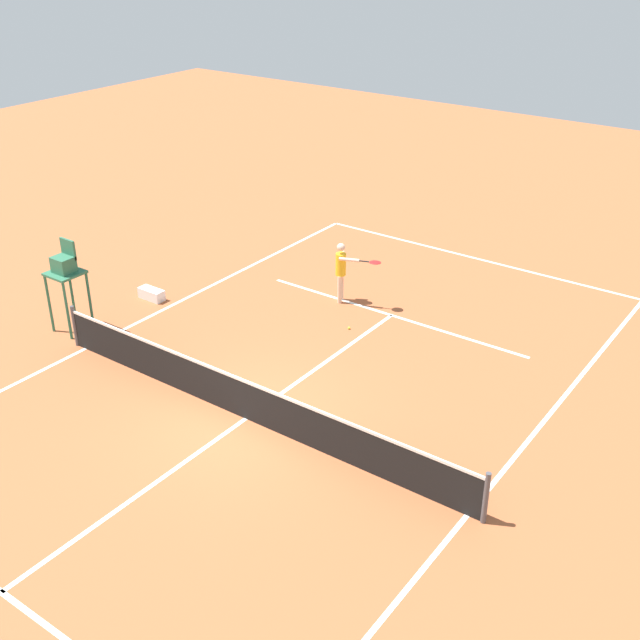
% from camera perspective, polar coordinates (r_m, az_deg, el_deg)
% --- Properties ---
extents(ground_plane, '(60.00, 60.00, 0.00)m').
position_cam_1_polar(ground_plane, '(16.93, -5.33, -7.07)').
color(ground_plane, '#AD5933').
extents(court_lines, '(10.40, 21.61, 0.01)m').
position_cam_1_polar(court_lines, '(16.92, -5.33, -7.06)').
color(court_lines, white).
rests_on(court_lines, ground).
extents(tennis_net, '(11.00, 0.10, 1.07)m').
position_cam_1_polar(tennis_net, '(16.65, -5.41, -5.66)').
color(tennis_net, '#4C4C51').
rests_on(tennis_net, ground).
extents(player_serving, '(1.31, 0.57, 1.70)m').
position_cam_1_polar(player_serving, '(21.33, 1.63, 3.79)').
color(player_serving, beige).
rests_on(player_serving, ground).
extents(tennis_ball, '(0.07, 0.07, 0.07)m').
position_cam_1_polar(tennis_ball, '(20.29, 2.10, -0.58)').
color(tennis_ball, '#CCE033').
rests_on(tennis_ball, ground).
extents(umpire_chair, '(0.80, 0.80, 2.41)m').
position_cam_1_polar(umpire_chair, '(20.58, -17.85, 3.32)').
color(umpire_chair, '#2D6B4C').
rests_on(umpire_chair, ground).
extents(equipment_bag, '(0.76, 0.32, 0.30)m').
position_cam_1_polar(equipment_bag, '(22.30, -12.02, 1.84)').
color(equipment_bag, white).
rests_on(equipment_bag, ground).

